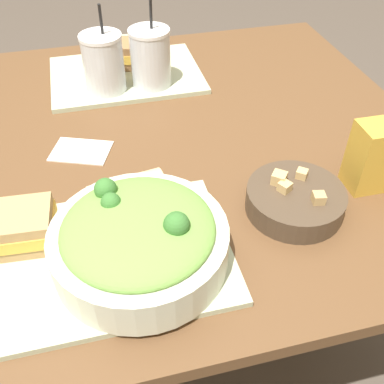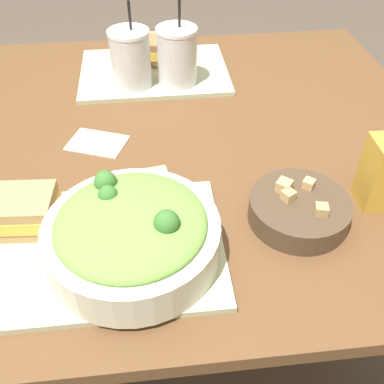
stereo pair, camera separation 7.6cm
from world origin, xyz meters
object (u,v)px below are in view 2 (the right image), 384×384
(soup_bowl, at_px, (299,209))
(sandwich_near, at_px, (23,211))
(sandwich_far, at_px, (166,51))
(drink_cup_red, at_px, (177,58))
(napkin_folded, at_px, (97,143))
(drink_cup_dark, at_px, (131,60))
(baguette_far, at_px, (144,43))
(baguette_near, at_px, (132,187))
(salad_bowl, at_px, (132,233))

(soup_bowl, height_order, sandwich_near, sandwich_near)
(sandwich_far, xyz_separation_m, drink_cup_red, (0.02, -0.12, 0.04))
(sandwich_far, bearing_deg, drink_cup_red, -64.89)
(sandwich_far, distance_m, napkin_folded, 0.40)
(drink_cup_dark, relative_size, napkin_folded, 1.47)
(baguette_far, height_order, drink_cup_dark, drink_cup_dark)
(napkin_folded, bearing_deg, sandwich_far, 63.34)
(sandwich_near, height_order, baguette_near, sandwich_near)
(soup_bowl, distance_m, sandwich_far, 0.66)
(baguette_near, distance_m, napkin_folded, 0.22)
(salad_bowl, distance_m, sandwich_near, 0.21)
(soup_bowl, distance_m, napkin_folded, 0.46)
(drink_cup_red, bearing_deg, sandwich_far, 100.00)
(drink_cup_dark, bearing_deg, sandwich_near, -111.56)
(napkin_folded, bearing_deg, baguette_far, 74.30)
(drink_cup_red, bearing_deg, baguette_far, 113.22)
(napkin_folded, bearing_deg, baguette_near, -68.87)
(baguette_far, bearing_deg, drink_cup_red, -154.36)
(baguette_far, bearing_deg, baguette_near, 178.68)
(sandwich_near, distance_m, drink_cup_dark, 0.52)
(drink_cup_dark, distance_m, drink_cup_red, 0.12)
(drink_cup_dark, xyz_separation_m, napkin_folded, (-0.08, -0.24, -0.08))
(baguette_far, relative_size, drink_cup_red, 0.58)
(baguette_far, distance_m, drink_cup_dark, 0.19)
(drink_cup_dark, bearing_deg, salad_bowl, -90.51)
(salad_bowl, height_order, napkin_folded, salad_bowl)
(soup_bowl, relative_size, sandwich_near, 1.48)
(baguette_near, xyz_separation_m, napkin_folded, (-0.08, 0.20, -0.04))
(soup_bowl, bearing_deg, baguette_near, 165.89)
(soup_bowl, height_order, drink_cup_dark, drink_cup_dark)
(sandwich_far, relative_size, drink_cup_red, 0.66)
(baguette_near, bearing_deg, baguette_far, -12.93)
(sandwich_near, distance_m, baguette_far, 0.71)
(baguette_far, distance_m, napkin_folded, 0.44)
(baguette_near, height_order, sandwich_far, sandwich_far)
(soup_bowl, xyz_separation_m, napkin_folded, (-0.37, 0.28, -0.02))
(sandwich_far, distance_m, baguette_far, 0.09)
(sandwich_near, xyz_separation_m, baguette_far, (0.23, 0.67, -0.00))
(salad_bowl, xyz_separation_m, sandwich_near, (-0.19, 0.09, -0.02))
(sandwich_near, bearing_deg, baguette_near, 17.50)
(salad_bowl, relative_size, soup_bowl, 1.56)
(sandwich_near, bearing_deg, drink_cup_dark, 72.17)
(drink_cup_dark, bearing_deg, drink_cup_red, 0.00)
(salad_bowl, distance_m, baguette_far, 0.76)
(sandwich_near, relative_size, napkin_folded, 0.83)
(salad_bowl, height_order, baguette_far, salad_bowl)
(sandwich_far, bearing_deg, salad_bowl, -83.19)
(soup_bowl, relative_size, baguette_near, 1.26)
(soup_bowl, xyz_separation_m, drink_cup_red, (-0.17, 0.51, 0.05))
(baguette_near, xyz_separation_m, baguette_far, (0.04, 0.63, 0.00))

